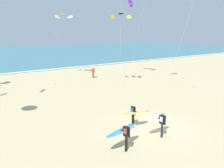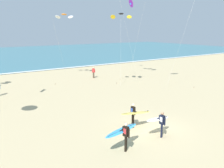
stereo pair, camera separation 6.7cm
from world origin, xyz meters
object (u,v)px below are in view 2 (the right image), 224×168
(surfer_lead, at_px, (134,113))
(surfer_third, at_px, (124,132))
(kite_arc_amber_high, at_px, (64,16))
(bystander_red_top, at_px, (94,72))
(surfer_trailing, at_px, (160,121))
(kite_delta_violet_mid, at_px, (131,3))
(kite_arc_charcoal_outer, at_px, (121,16))

(surfer_lead, distance_m, surfer_third, 3.46)
(kite_arc_amber_high, relative_size, bystander_red_top, 5.64)
(surfer_trailing, distance_m, kite_delta_violet_mid, 26.00)
(kite_arc_amber_high, bearing_deg, bystander_red_top, -40.70)
(surfer_third, relative_size, kite_arc_amber_high, 0.29)
(kite_arc_charcoal_outer, bearing_deg, kite_delta_violet_mid, 44.89)
(surfer_third, height_order, kite_delta_violet_mid, kite_delta_violet_mid)
(kite_arc_amber_high, height_order, kite_arc_charcoal_outer, kite_arc_amber_high)
(kite_arc_charcoal_outer, distance_m, bystander_red_top, 9.88)
(surfer_lead, height_order, surfer_third, same)
(surfer_trailing, relative_size, surfer_third, 0.82)
(kite_delta_violet_mid, bearing_deg, surfer_trailing, -123.69)
(kite_delta_violet_mid, relative_size, kite_arc_amber_high, 1.28)
(surfer_lead, bearing_deg, surfer_third, -139.73)
(kite_arc_charcoal_outer, bearing_deg, surfer_trailing, -115.79)
(bystander_red_top, bearing_deg, surfer_trailing, -107.49)
(surfer_third, relative_size, bystander_red_top, 1.61)
(surfer_trailing, distance_m, surfer_third, 3.09)
(surfer_lead, height_order, kite_arc_charcoal_outer, kite_arc_charcoal_outer)
(surfer_lead, xyz_separation_m, kite_delta_violet_mid, (13.82, 17.97, 9.71))
(surfer_lead, relative_size, kite_delta_violet_mid, 0.22)
(surfer_third, relative_size, kite_delta_violet_mid, 0.22)
(surfer_trailing, bearing_deg, kite_delta_violet_mid, 56.31)
(surfer_trailing, relative_size, kite_delta_violet_mid, 0.18)
(kite_arc_amber_high, distance_m, bystander_red_top, 8.78)
(surfer_trailing, height_order, kite_delta_violet_mid, kite_delta_violet_mid)
(bystander_red_top, bearing_deg, kite_arc_amber_high, 139.30)
(surfer_trailing, bearing_deg, surfer_lead, 101.89)
(surfer_third, bearing_deg, kite_arc_charcoal_outer, 54.51)
(surfer_trailing, bearing_deg, kite_arc_charcoal_outer, 64.21)
(surfer_third, distance_m, bystander_red_top, 21.54)
(surfer_lead, bearing_deg, kite_arc_amber_high, 80.00)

